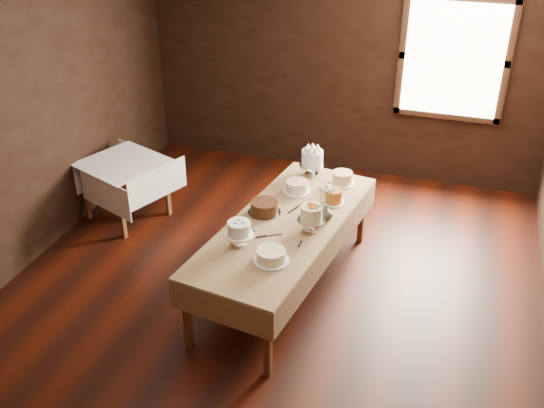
{
  "coord_description": "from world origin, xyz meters",
  "views": [
    {
      "loc": [
        1.49,
        -4.38,
        3.7
      ],
      "look_at": [
        0.0,
        0.2,
        0.95
      ],
      "focal_mm": 41.1,
      "sensor_mm": 36.0,
      "label": 1
    }
  ],
  "objects_px": {
    "display_table": "(285,227)",
    "cake_lattice": "(297,187)",
    "side_table": "(123,168)",
    "cake_swirl": "(239,234)",
    "cake_flowers": "(311,220)",
    "cake_server_b": "(296,251)",
    "cake_speckled": "(342,178)",
    "cake_caramel": "(333,197)",
    "cake_server_c": "(298,206)",
    "cake_server_a": "(274,235)",
    "flower_vase": "(326,213)",
    "cake_cream": "(271,256)",
    "cake_server_e": "(249,229)",
    "cake_meringue": "(312,163)",
    "cake_chocolate": "(264,208)",
    "cake_server_d": "(324,213)"
  },
  "relations": [
    {
      "from": "cake_swirl",
      "to": "flower_vase",
      "type": "height_order",
      "value": "cake_swirl"
    },
    {
      "from": "side_table",
      "to": "cake_server_b",
      "type": "height_order",
      "value": "cake_server_b"
    },
    {
      "from": "cake_flowers",
      "to": "cake_caramel",
      "type": "bearing_deg",
      "value": 82.22
    },
    {
      "from": "cake_server_e",
      "to": "cake_flowers",
      "type": "bearing_deg",
      "value": 38.43
    },
    {
      "from": "cake_caramel",
      "to": "cake_server_d",
      "type": "relative_size",
      "value": 0.95
    },
    {
      "from": "cake_chocolate",
      "to": "cake_server_e",
      "type": "xyz_separation_m",
      "value": [
        -0.04,
        -0.31,
        -0.05
      ]
    },
    {
      "from": "cake_flowers",
      "to": "cake_swirl",
      "type": "bearing_deg",
      "value": -142.39
    },
    {
      "from": "cake_server_b",
      "to": "flower_vase",
      "type": "height_order",
      "value": "flower_vase"
    },
    {
      "from": "cake_server_a",
      "to": "cake_server_c",
      "type": "bearing_deg",
      "value": 52.67
    },
    {
      "from": "cake_server_d",
      "to": "flower_vase",
      "type": "bearing_deg",
      "value": -104.19
    },
    {
      "from": "cake_swirl",
      "to": "cake_server_b",
      "type": "distance_m",
      "value": 0.51
    },
    {
      "from": "cake_lattice",
      "to": "cake_server_c",
      "type": "distance_m",
      "value": 0.3
    },
    {
      "from": "cake_server_d",
      "to": "cake_server_e",
      "type": "distance_m",
      "value": 0.75
    },
    {
      "from": "cake_lattice",
      "to": "cake_chocolate",
      "type": "height_order",
      "value": "cake_chocolate"
    },
    {
      "from": "cake_caramel",
      "to": "cake_chocolate",
      "type": "xyz_separation_m",
      "value": [
        -0.57,
        -0.39,
        -0.01
      ]
    },
    {
      "from": "cake_lattice",
      "to": "cake_server_d",
      "type": "bearing_deg",
      "value": -42.46
    },
    {
      "from": "cake_caramel",
      "to": "cake_cream",
      "type": "relative_size",
      "value": 0.72
    },
    {
      "from": "cake_lattice",
      "to": "cake_server_c",
      "type": "relative_size",
      "value": 1.31
    },
    {
      "from": "cake_cream",
      "to": "cake_server_d",
      "type": "xyz_separation_m",
      "value": [
        0.23,
        0.89,
        -0.05
      ]
    },
    {
      "from": "cake_meringue",
      "to": "cake_lattice",
      "type": "bearing_deg",
      "value": -96.08
    },
    {
      "from": "cake_flowers",
      "to": "cake_server_e",
      "type": "height_order",
      "value": "cake_flowers"
    },
    {
      "from": "display_table",
      "to": "flower_vase",
      "type": "height_order",
      "value": "flower_vase"
    },
    {
      "from": "display_table",
      "to": "cake_lattice",
      "type": "height_order",
      "value": "cake_lattice"
    },
    {
      "from": "cake_flowers",
      "to": "cake_server_b",
      "type": "height_order",
      "value": "cake_flowers"
    },
    {
      "from": "cake_speckled",
      "to": "cake_caramel",
      "type": "relative_size",
      "value": 1.14
    },
    {
      "from": "cake_caramel",
      "to": "cake_swirl",
      "type": "relative_size",
      "value": 0.91
    },
    {
      "from": "cake_lattice",
      "to": "cake_server_b",
      "type": "xyz_separation_m",
      "value": [
        0.29,
        -1.02,
        -0.05
      ]
    },
    {
      "from": "cake_cream",
      "to": "cake_chocolate",
      "type": "bearing_deg",
      "value": 112.75
    },
    {
      "from": "cake_chocolate",
      "to": "cake_server_b",
      "type": "height_order",
      "value": "cake_chocolate"
    },
    {
      "from": "cake_lattice",
      "to": "cake_chocolate",
      "type": "relative_size",
      "value": 0.86
    },
    {
      "from": "cake_cream",
      "to": "cake_server_e",
      "type": "distance_m",
      "value": 0.54
    },
    {
      "from": "cake_server_e",
      "to": "cake_speckled",
      "type": "bearing_deg",
      "value": 84.63
    },
    {
      "from": "cake_speckled",
      "to": "cake_server_c",
      "type": "bearing_deg",
      "value": -116.02
    },
    {
      "from": "cake_caramel",
      "to": "cake_server_a",
      "type": "bearing_deg",
      "value": -116.26
    },
    {
      "from": "cake_server_b",
      "to": "flower_vase",
      "type": "distance_m",
      "value": 0.6
    },
    {
      "from": "display_table",
      "to": "cake_speckled",
      "type": "bearing_deg",
      "value": 70.55
    },
    {
      "from": "display_table",
      "to": "cake_meringue",
      "type": "xyz_separation_m",
      "value": [
        -0.02,
        1.01,
        0.18
      ]
    },
    {
      "from": "cake_speckled",
      "to": "cake_cream",
      "type": "bearing_deg",
      "value": -99.53
    },
    {
      "from": "cake_speckled",
      "to": "cake_flowers",
      "type": "relative_size",
      "value": 1.0
    },
    {
      "from": "cake_flowers",
      "to": "cake_server_a",
      "type": "height_order",
      "value": "cake_flowers"
    },
    {
      "from": "cake_lattice",
      "to": "cake_server_a",
      "type": "distance_m",
      "value": 0.84
    },
    {
      "from": "side_table",
      "to": "cake_server_a",
      "type": "bearing_deg",
      "value": -25.11
    },
    {
      "from": "side_table",
      "to": "cake_swirl",
      "type": "height_order",
      "value": "cake_swirl"
    },
    {
      "from": "cake_meringue",
      "to": "cake_server_b",
      "type": "xyz_separation_m",
      "value": [
        0.25,
        -1.44,
        -0.12
      ]
    },
    {
      "from": "cake_speckled",
      "to": "cake_lattice",
      "type": "relative_size",
      "value": 0.83
    },
    {
      "from": "side_table",
      "to": "cake_flowers",
      "type": "relative_size",
      "value": 4.15
    },
    {
      "from": "cake_caramel",
      "to": "cake_server_b",
      "type": "bearing_deg",
      "value": -96.46
    },
    {
      "from": "cake_chocolate",
      "to": "cake_flowers",
      "type": "height_order",
      "value": "cake_flowers"
    },
    {
      "from": "cake_flowers",
      "to": "cake_server_c",
      "type": "relative_size",
      "value": 1.08
    },
    {
      "from": "display_table",
      "to": "flower_vase",
      "type": "bearing_deg",
      "value": 26.6
    }
  ]
}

